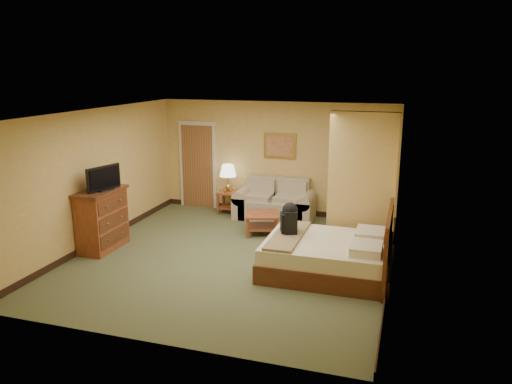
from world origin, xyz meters
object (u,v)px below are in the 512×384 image
at_px(bed, 332,255).
at_px(loveseat, 275,206).
at_px(dresser, 102,219).
at_px(coffee_table, 262,219).

bearing_deg(bed, loveseat, 122.12).
bearing_deg(dresser, loveseat, 48.22).
distance_m(loveseat, coffee_table, 1.13).
distance_m(coffee_table, dresser, 3.14).
bearing_deg(bed, dresser, -178.26).
relative_size(loveseat, coffee_table, 2.11).
relative_size(dresser, bed, 0.55).
xyz_separation_m(coffee_table, dresser, (-2.60, -1.74, 0.27)).
bearing_deg(coffee_table, loveseat, 91.80).
xyz_separation_m(dresser, bed, (4.29, 0.13, -0.27)).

